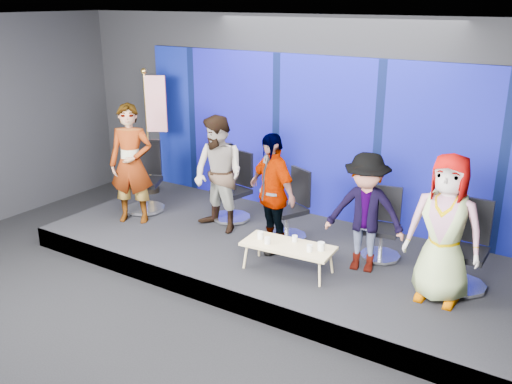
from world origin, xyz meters
TOP-DOWN VIEW (x-y plane):
  - ground at (0.00, 0.00)m, footprint 10.00×10.00m
  - room_walls at (0.00, 0.00)m, footprint 10.02×8.02m
  - riser at (0.00, 2.50)m, footprint 7.00×3.00m
  - backdrop at (0.00, 3.95)m, footprint 7.00×0.08m
  - chair_a at (-2.64, 2.56)m, footprint 0.89×0.89m
  - panelist_a at (-2.45, 2.08)m, footprint 0.83×0.72m
  - chair_b at (-1.14, 3.02)m, footprint 0.73×0.73m
  - panelist_b at (-1.06, 2.52)m, footprint 0.98×0.83m
  - chair_c at (0.02, 2.84)m, footprint 0.79×0.79m
  - panelist_c at (-0.01, 2.33)m, footprint 1.09×0.80m
  - chair_d at (1.41, 2.95)m, footprint 0.65×0.65m
  - panelist_d at (1.34, 2.46)m, footprint 1.12×0.77m
  - chair_e at (2.58, 2.68)m, footprint 0.64×0.64m
  - panelist_e at (2.42, 2.21)m, footprint 0.89×0.59m
  - coffee_table at (0.53, 1.87)m, footprint 1.25×0.61m
  - mug_a at (0.12, 1.85)m, footprint 0.08×0.08m
  - mug_b at (0.29, 1.76)m, footprint 0.08×0.08m
  - mug_c at (0.56, 2.01)m, footprint 0.07×0.07m
  - mug_d at (0.86, 1.84)m, footprint 0.08×0.08m
  - mug_e at (0.97, 1.95)m, footprint 0.09×0.09m
  - flag_stand at (-3.10, 3.33)m, footprint 0.50×0.34m

SIDE VIEW (x-z plane):
  - ground at x=0.00m, z-range 0.00..0.00m
  - riser at x=0.00m, z-range 0.00..0.30m
  - chair_d at x=1.41m, z-range 0.13..1.12m
  - coffee_table at x=0.53m, z-range 0.46..0.83m
  - chair_c at x=0.02m, z-range 0.12..1.18m
  - chair_b at x=-1.14m, z-range 0.11..1.22m
  - chair_e at x=2.58m, z-range 0.11..1.22m
  - chair_a at x=-2.64m, z-range 0.10..1.28m
  - mug_c at x=0.56m, z-range 0.67..0.76m
  - mug_d at x=0.86m, z-range 0.67..0.76m
  - mug_b at x=0.29m, z-range 0.67..0.77m
  - mug_a at x=0.12m, z-range 0.67..0.77m
  - mug_e at x=0.97m, z-range 0.67..0.78m
  - panelist_d at x=1.34m, z-range 0.30..1.90m
  - panelist_c at x=-0.01m, z-range 0.30..2.01m
  - panelist_b at x=-1.06m, z-range 0.30..2.09m
  - panelist_e at x=2.42m, z-range 0.30..2.11m
  - panelist_a at x=-2.45m, z-range 0.30..2.21m
  - flag_stand at x=-3.10m, z-range 0.37..2.64m
  - backdrop at x=0.00m, z-range 0.30..2.90m
  - room_walls at x=0.00m, z-range 0.67..4.18m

